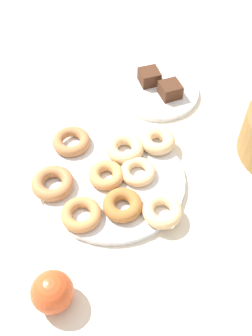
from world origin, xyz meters
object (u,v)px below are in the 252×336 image
(donut_7, at_px, (162,211))
(brownie_far, at_px, (170,90))
(donut_2, at_px, (53,183))
(brownie_near, at_px, (149,77))
(donut_6, at_px, (158,141))
(donut_8, at_px, (71,141))
(donut_3, at_px, (122,205))
(donut_4, at_px, (106,175))
(cake_plate, at_px, (157,92))
(apple, at_px, (52,292))
(donut_0, at_px, (125,149))
(donut_plate, at_px, (113,180))
(donut_1, at_px, (138,172))
(donut_5, at_px, (81,214))

(donut_7, distance_m, brownie_far, 0.38)
(donut_2, xyz_separation_m, brownie_near, (-0.33, 0.27, 0.00))
(donut_6, relative_size, donut_7, 1.01)
(donut_8, height_order, brownie_far, brownie_far)
(donut_8, bearing_deg, donut_3, 26.11)
(donut_2, relative_size, donut_7, 1.12)
(donut_3, xyz_separation_m, brownie_near, (-0.40, 0.13, 0.00))
(donut_4, height_order, brownie_near, brownie_near)
(donut_7, bearing_deg, cake_plate, 170.34)
(donut_2, relative_size, brownie_near, 1.78)
(apple, bearing_deg, donut_0, 151.59)
(brownie_far, bearing_deg, apple, -32.44)
(donut_plate, distance_m, donut_4, 0.03)
(donut_3, height_order, donut_6, donut_6)
(apple, bearing_deg, donut_8, 171.83)
(donut_3, bearing_deg, cake_plate, 158.27)
(donut_1, distance_m, donut_4, 0.07)
(brownie_far, bearing_deg, donut_plate, -35.93)
(donut_plate, bearing_deg, donut_2, -87.20)
(donut_0, bearing_deg, donut_4, -36.26)
(brownie_near, bearing_deg, cake_plate, 26.57)
(donut_plate, xyz_separation_m, donut_3, (0.08, 0.01, 0.02))
(donut_0, relative_size, donut_7, 1.08)
(donut_3, bearing_deg, donut_1, 150.68)
(cake_plate, relative_size, apple, 2.93)
(donut_6, distance_m, donut_8, 0.21)
(donut_8, distance_m, brownie_near, 0.31)
(donut_2, distance_m, donut_5, 0.10)
(donut_1, xyz_separation_m, brownie_near, (-0.32, 0.08, 0.01))
(donut_0, bearing_deg, donut_2, -65.63)
(donut_6, bearing_deg, donut_5, -47.71)
(donut_3, distance_m, donut_8, 0.22)
(donut_1, distance_m, apple, 0.32)
(apple, bearing_deg, cake_plate, 151.22)
(cake_plate, xyz_separation_m, brownie_far, (0.03, 0.03, 0.03))
(donut_3, xyz_separation_m, donut_8, (-0.20, -0.10, -0.00))
(donut_0, height_order, brownie_far, brownie_far)
(donut_0, xyz_separation_m, donut_2, (0.08, -0.17, -0.00))
(brownie_near, xyz_separation_m, brownie_far, (0.06, 0.05, 0.00))
(donut_4, xyz_separation_m, donut_6, (-0.08, 0.13, 0.00))
(brownie_near, bearing_deg, donut_8, -47.69)
(brownie_near, bearing_deg, donut_plate, -23.76)
(donut_6, bearing_deg, donut_3, -32.69)
(donut_plate, distance_m, donut_3, 0.09)
(donut_6, relative_size, donut_8, 0.93)
(donut_7, bearing_deg, donut_5, -95.58)
(donut_5, distance_m, donut_8, 0.21)
(brownie_far, bearing_deg, cake_plate, -135.00)
(donut_0, relative_size, apple, 1.16)
(donut_plate, bearing_deg, donut_4, -91.23)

